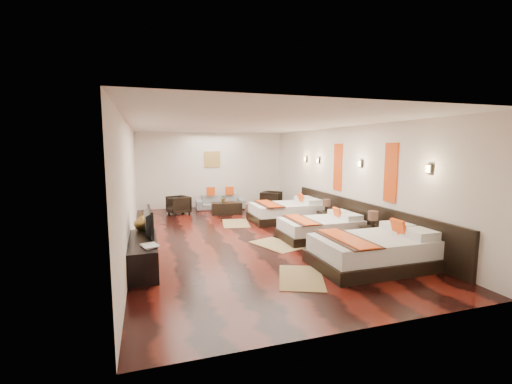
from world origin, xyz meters
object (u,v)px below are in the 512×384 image
object	(u,v)px
nightstand_b	(326,217)
bed_near	(375,251)
coffee_table	(227,208)
nightstand_a	(372,234)
tv_console	(143,254)
table_plant	(224,198)
bed_far	(287,212)
bed_mid	(321,228)
tv	(145,223)
armchair_left	(179,205)
sofa	(220,202)
figurine	(143,221)
book	(142,247)
armchair_right	(271,200)

from	to	relation	value
nightstand_b	bed_near	bearing A→B (deg)	-103.07
coffee_table	nightstand_a	bearing A→B (deg)	-64.66
nightstand_a	tv_console	xyz separation A→B (m)	(-4.95, 0.09, -0.02)
table_plant	coffee_table	bearing A→B (deg)	-45.08
bed_far	coffee_table	size ratio (longest dim) A/B	2.16
bed_mid	table_plant	bearing A→B (deg)	112.47
tv	armchair_left	xyz separation A→B (m)	(1.06, 5.05, -0.52)
bed_near	armchair_left	size ratio (longest dim) A/B	3.40
nightstand_b	tv_console	distance (m)	5.34
bed_far	tv_console	world-z (taller)	bed_far
bed_far	tv_console	distance (m)	5.24
nightstand_b	tv	bearing A→B (deg)	-159.53
tv_console	sofa	xyz separation A→B (m)	(2.67, 5.77, -0.02)
bed_mid	figurine	size ratio (longest dim) A/B	5.53
tv_console	figurine	bearing A→B (deg)	90.00
tv_console	armchair_left	bearing A→B (deg)	77.99
bed_mid	sofa	xyz separation A→B (m)	(-1.53, 4.85, -0.00)
nightstand_a	armchair_left	distance (m)	6.56
nightstand_b	tv_console	world-z (taller)	nightstand_b
bed_mid	tv	world-z (taller)	tv
nightstand_a	tv_console	world-z (taller)	nightstand_a
coffee_table	book	bearing A→B (deg)	-116.92
nightstand_b	table_plant	size ratio (longest dim) A/B	2.87
nightstand_b	tv	size ratio (longest dim) A/B	0.82
bed_near	nightstand_b	world-z (taller)	bed_near
bed_far	figurine	xyz separation A→B (m)	(-4.20, -2.32, 0.45)
tv	book	size ratio (longest dim) A/B	2.79
bed_near	figurine	distance (m)	4.68
bed_near	coffee_table	size ratio (longest dim) A/B	2.30
coffee_table	table_plant	xyz separation A→B (m)	(-0.08, 0.08, 0.34)
sofa	coffee_table	xyz separation A→B (m)	(0.00, -1.05, -0.06)
tv_console	figurine	distance (m)	0.94
nightstand_a	book	world-z (taller)	nightstand_a
nightstand_a	figurine	distance (m)	5.05
armchair_left	coffee_table	xyz separation A→B (m)	(1.55, -0.52, -0.11)
armchair_left	coffee_table	size ratio (longest dim) A/B	0.68
armchair_left	coffee_table	bearing A→B (deg)	52.37
bed_far	armchair_left	size ratio (longest dim) A/B	3.19
coffee_table	table_plant	bearing A→B (deg)	134.92
figurine	armchair_left	distance (m)	4.58
sofa	nightstand_a	bearing A→B (deg)	-63.45
tv_console	book	bearing A→B (deg)	-90.00
armchair_right	coffee_table	distance (m)	1.93
table_plant	armchair_left	bearing A→B (deg)	163.27
nightstand_a	book	size ratio (longest dim) A/B	2.39
tv_console	armchair_left	distance (m)	5.36
coffee_table	table_plant	world-z (taller)	table_plant
book	figurine	distance (m)	1.36
tv	armchair_right	world-z (taller)	tv
nightstand_a	armchair_right	xyz separation A→B (m)	(-0.45, 5.40, 0.03)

